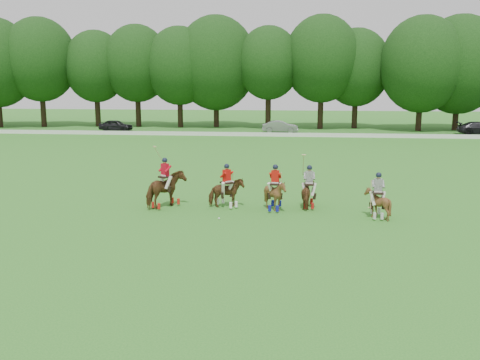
# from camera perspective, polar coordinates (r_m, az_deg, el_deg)

# --- Properties ---
(ground) EXTENTS (180.00, 180.00, 0.00)m
(ground) POSITION_cam_1_polar(r_m,az_deg,el_deg) (22.14, -4.09, -5.50)
(ground) COLOR #297220
(ground) RESTS_ON ground
(tree_line) EXTENTS (117.98, 14.32, 14.75)m
(tree_line) POSITION_cam_1_polar(r_m,az_deg,el_deg) (69.09, 3.32, 12.33)
(tree_line) COLOR black
(tree_line) RESTS_ON ground
(boundary_rail) EXTENTS (120.00, 0.10, 0.44)m
(boundary_rail) POSITION_cam_1_polar(r_m,az_deg,el_deg) (59.34, 2.48, 4.88)
(boundary_rail) COLOR white
(boundary_rail) RESTS_ON ground
(car_left) EXTENTS (4.10, 1.76, 1.38)m
(car_left) POSITION_cam_1_polar(r_m,az_deg,el_deg) (67.42, -13.10, 5.71)
(car_left) COLOR black
(car_left) RESTS_ON ground
(car_mid) EXTENTS (4.30, 1.68, 1.39)m
(car_mid) POSITION_cam_1_polar(r_m,az_deg,el_deg) (63.68, 4.31, 5.69)
(car_mid) COLOR gray
(car_mid) RESTS_ON ground
(polo_red_a) EXTENTS (1.93, 2.28, 3.00)m
(polo_red_a) POSITION_cam_1_polar(r_m,az_deg,el_deg) (26.21, -7.95, -1.00)
(polo_red_a) COLOR #4B2714
(polo_red_a) RESTS_ON ground
(polo_red_b) EXTENTS (1.85, 1.85, 2.15)m
(polo_red_b) POSITION_cam_1_polar(r_m,az_deg,el_deg) (26.06, -1.42, -1.31)
(polo_red_b) COLOR #4B2714
(polo_red_b) RESTS_ON ground
(polo_red_c) EXTENTS (1.31, 1.45, 2.22)m
(polo_red_c) POSITION_cam_1_polar(r_m,az_deg,el_deg) (25.48, 3.76, -1.52)
(polo_red_c) COLOR #4B2714
(polo_red_c) RESTS_ON ground
(polo_stripe_a) EXTENTS (1.01, 1.64, 2.64)m
(polo_stripe_a) POSITION_cam_1_polar(r_m,az_deg,el_deg) (26.13, 7.36, -1.38)
(polo_stripe_a) COLOR #4B2714
(polo_stripe_a) RESTS_ON ground
(polo_stripe_b) EXTENTS (1.10, 1.23, 2.09)m
(polo_stripe_b) POSITION_cam_1_polar(r_m,az_deg,el_deg) (24.80, 14.45, -2.31)
(polo_stripe_b) COLOR #4B2714
(polo_stripe_b) RESTS_ON ground
(polo_ball) EXTENTS (0.09, 0.09, 0.09)m
(polo_ball) POSITION_cam_1_polar(r_m,az_deg,el_deg) (23.96, -2.25, -4.12)
(polo_ball) COLOR white
(polo_ball) RESTS_ON ground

